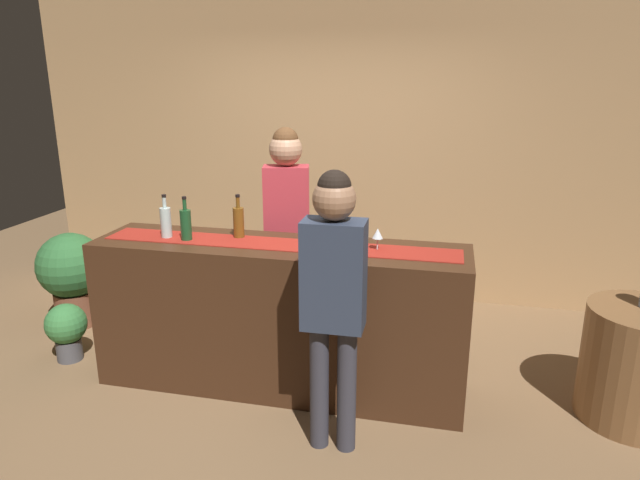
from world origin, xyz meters
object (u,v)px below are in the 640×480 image
(wine_bottle_clear, at_px, (166,222))
(wine_bottle_amber, at_px, (239,222))
(wine_glass_near_customer, at_px, (330,237))
(round_side_table, at_px, (639,365))
(wine_glass_mid_counter, at_px, (378,234))
(potted_plant_small, at_px, (66,328))
(potted_plant_tall, at_px, (72,273))
(wine_bottle_green, at_px, (186,224))
(bartender, at_px, (287,215))
(customer_sipping, at_px, (334,286))
(wine_glass_far_end, at_px, (308,234))

(wine_bottle_clear, height_order, wine_bottle_amber, same)
(wine_glass_near_customer, distance_m, round_side_table, 2.08)
(wine_glass_mid_counter, bearing_deg, wine_bottle_amber, 175.72)
(wine_bottle_clear, distance_m, potted_plant_small, 1.26)
(round_side_table, bearing_deg, potted_plant_tall, 174.10)
(round_side_table, relative_size, potted_plant_tall, 0.90)
(wine_bottle_amber, distance_m, wine_bottle_green, 0.35)
(wine_glass_mid_counter, bearing_deg, wine_glass_near_customer, -156.38)
(wine_bottle_green, distance_m, bartender, 0.82)
(potted_plant_tall, relative_size, potted_plant_small, 1.82)
(customer_sipping, xyz_separation_m, potted_plant_small, (-2.18, 0.58, -0.75))
(wine_bottle_green, xyz_separation_m, wine_glass_near_customer, (1.00, -0.05, -0.01))
(wine_glass_near_customer, distance_m, customer_sipping, 0.53)
(wine_bottle_clear, bearing_deg, wine_glass_mid_counter, 1.65)
(potted_plant_small, bearing_deg, potted_plant_tall, 120.79)
(potted_plant_tall, height_order, potted_plant_small, potted_plant_tall)
(wine_bottle_amber, bearing_deg, round_side_table, 0.28)
(potted_plant_tall, bearing_deg, round_side_table, -5.90)
(wine_glass_far_end, distance_m, bartender, 0.72)
(potted_plant_small, bearing_deg, wine_bottle_clear, 0.52)
(wine_bottle_clear, relative_size, potted_plant_small, 0.67)
(wine_bottle_green, height_order, potted_plant_tall, wine_bottle_green)
(potted_plant_small, bearing_deg, bartender, 21.03)
(bartender, xyz_separation_m, potted_plant_small, (-1.58, -0.61, -0.82))
(customer_sipping, height_order, round_side_table, customer_sipping)
(wine_bottle_clear, relative_size, wine_bottle_amber, 1.00)
(wine_bottle_clear, height_order, customer_sipping, customer_sipping)
(wine_glass_mid_counter, distance_m, customer_sipping, 0.66)
(customer_sipping, xyz_separation_m, potted_plant_tall, (-2.53, 1.16, -0.53))
(wine_bottle_clear, distance_m, wine_glass_far_end, 1.01)
(wine_bottle_clear, relative_size, bartender, 0.17)
(wine_glass_far_end, relative_size, round_side_table, 0.19)
(round_side_table, relative_size, potted_plant_small, 1.64)
(bartender, bearing_deg, wine_bottle_amber, 53.91)
(wine_bottle_green, xyz_separation_m, potted_plant_small, (-1.05, 0.02, -0.88))
(wine_glass_mid_counter, relative_size, bartender, 0.08)
(wine_bottle_amber, distance_m, potted_plant_small, 1.64)
(wine_glass_far_end, bearing_deg, potted_plant_small, 178.92)
(wine_glass_mid_counter, bearing_deg, wine_bottle_green, -176.92)
(wine_glass_near_customer, distance_m, wine_glass_far_end, 0.15)
(wine_bottle_green, height_order, potted_plant_small, wine_bottle_green)
(wine_bottle_green, relative_size, bartender, 0.17)
(wine_glass_far_end, xyz_separation_m, potted_plant_small, (-1.91, 0.04, -0.88))
(wine_glass_far_end, bearing_deg, wine_bottle_clear, 177.50)
(wine_glass_near_customer, xyz_separation_m, bartender, (-0.48, 0.68, -0.05))
(wine_glass_near_customer, xyz_separation_m, potted_plant_tall, (-2.40, 0.66, -0.66))
(round_side_table, bearing_deg, wine_bottle_clear, -177.66)
(round_side_table, height_order, potted_plant_small, round_side_table)
(customer_sipping, distance_m, potted_plant_small, 2.38)
(wine_bottle_green, bearing_deg, customer_sipping, -26.30)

